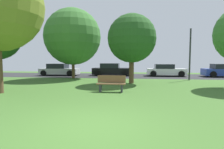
# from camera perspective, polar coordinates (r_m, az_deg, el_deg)

# --- Properties ---
(ground_plane) EXTENTS (44.00, 44.00, 0.00)m
(ground_plane) POSITION_cam_1_polar(r_m,az_deg,el_deg) (5.11, -6.40, -15.84)
(ground_plane) COLOR #3D6628
(road_strip) EXTENTS (44.00, 6.40, 0.01)m
(road_strip) POSITION_cam_1_polar(r_m,az_deg,el_deg) (20.76, 4.07, -0.38)
(road_strip) COLOR #28282B
(road_strip) RESTS_ON ground_plane
(maple_tree_near) EXTENTS (3.66, 3.66, 5.23)m
(maple_tree_near) POSITION_cam_1_polar(r_m,az_deg,el_deg) (14.15, 6.13, 11.04)
(maple_tree_near) COLOR brown
(maple_tree_near) RESTS_ON ground_plane
(oak_tree_left) EXTENTS (5.38, 5.38, 6.68)m
(oak_tree_left) POSITION_cam_1_polar(r_m,az_deg,el_deg) (18.33, -12.10, 11.37)
(oak_tree_left) COLOR brown
(oak_tree_left) RESTS_ON ground_plane
(parked_car_silver) EXTENTS (4.36, 2.04, 1.35)m
(parked_car_silver) POSITION_cam_1_polar(r_m,az_deg,el_deg) (22.12, -16.03, 1.36)
(parked_car_silver) COLOR #B7B7BC
(parked_car_silver) RESTS_ON ground_plane
(parked_car_black) EXTENTS (4.32, 1.98, 1.40)m
(parked_car_black) POSITION_cam_1_polar(r_m,az_deg,el_deg) (21.01, -0.16, 1.44)
(parked_car_black) COLOR black
(parked_car_black) RESTS_ON ground_plane
(parked_car_white) EXTENTS (4.14, 1.98, 1.32)m
(parked_car_white) POSITION_cam_1_polar(r_m,az_deg,el_deg) (21.11, 16.30, 1.18)
(parked_car_white) COLOR white
(parked_car_white) RESTS_ON ground_plane
(park_bench) EXTENTS (1.60, 0.45, 0.90)m
(park_bench) POSITION_cam_1_polar(r_m,az_deg,el_deg) (10.30, -0.23, -2.80)
(park_bench) COLOR brown
(park_bench) RESTS_ON ground_plane
(street_lamp_post) EXTENTS (0.14, 0.14, 4.50)m
(street_lamp_post) POSITION_cam_1_polar(r_m,az_deg,el_deg) (17.51, 23.05, 5.72)
(street_lamp_post) COLOR #2D2D33
(street_lamp_post) RESTS_ON ground_plane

